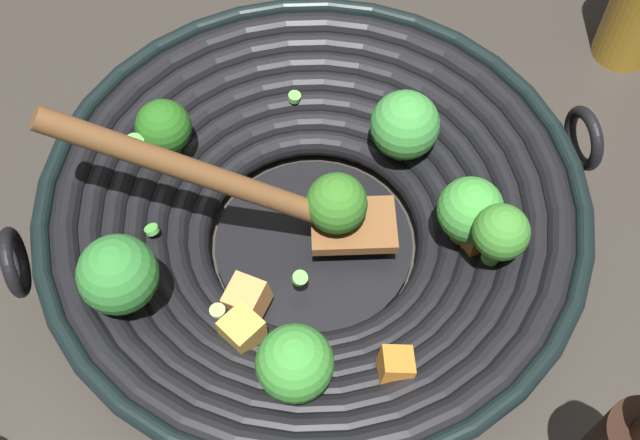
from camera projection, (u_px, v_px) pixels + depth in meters
name	position (u px, v px, depth m)	size (l,w,h in m)	color
ground_plane	(314.00, 248.00, 0.68)	(4.00, 4.00, 0.00)	#332D28
wok	(314.00, 215.00, 0.63)	(0.46, 0.43, 0.19)	black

